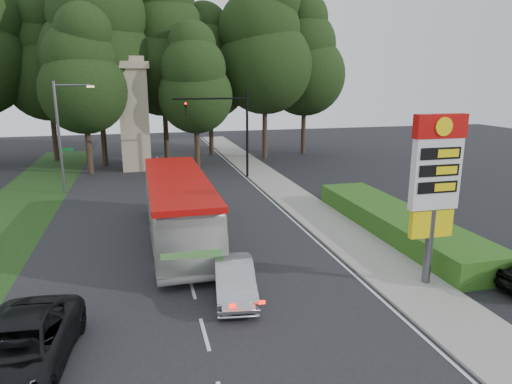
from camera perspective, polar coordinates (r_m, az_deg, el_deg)
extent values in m
plane|color=black|center=(15.23, -6.16, -18.26)|extent=(120.00, 120.00, 0.00)
cube|color=black|center=(26.13, -10.01, -4.32)|extent=(14.00, 80.00, 0.02)
cube|color=gray|center=(27.98, 7.61, -2.90)|extent=(3.00, 80.00, 0.12)
cube|color=#193814|center=(32.78, -27.69, -2.00)|extent=(5.00, 50.00, 0.02)
cube|color=#2B5216|center=(25.73, 17.22, -3.66)|extent=(3.00, 14.00, 1.20)
cylinder|color=#59595E|center=(19.48, 20.78, -6.50)|extent=(0.32, 0.32, 3.20)
cube|color=yellow|center=(19.17, 21.03, -3.69)|extent=(1.80, 0.25, 1.10)
cube|color=silver|center=(18.69, 21.56, 2.17)|extent=(2.00, 0.35, 2.80)
cube|color=#B00B09|center=(18.44, 22.06, 7.65)|extent=(2.10, 0.40, 0.90)
cylinder|color=yellow|center=(18.27, 22.47, 7.57)|extent=(0.70, 0.05, 0.70)
cube|color=black|center=(18.41, 22.12, 4.49)|extent=(1.70, 0.04, 0.45)
cube|color=black|center=(18.51, 21.94, 2.51)|extent=(1.70, 0.04, 0.45)
cube|color=black|center=(18.64, 21.76, 0.55)|extent=(1.70, 0.04, 0.45)
cylinder|color=black|center=(38.07, -1.11, 7.12)|extent=(0.20, 0.20, 7.20)
cylinder|color=black|center=(37.26, -5.72, 11.54)|extent=(6.00, 0.14, 0.14)
imported|color=black|center=(37.02, -8.83, 11.05)|extent=(0.18, 0.22, 1.10)
sphere|color=#FF0C05|center=(36.88, -8.80, 10.88)|extent=(0.18, 0.18, 0.18)
cylinder|color=#59595E|center=(35.47, -23.37, 6.15)|extent=(0.20, 0.20, 8.00)
cylinder|color=#59595E|center=(35.06, -21.99, 12.29)|extent=(2.40, 0.12, 0.12)
cube|color=#FFE599|center=(34.94, -19.98, 12.29)|extent=(0.50, 0.22, 0.14)
cube|color=#0C591E|center=(35.50, -22.53, 4.93)|extent=(0.85, 0.04, 0.22)
cube|color=#0C591E|center=(36.05, -23.10, 4.51)|extent=(0.04, 0.85, 0.22)
cube|color=gray|center=(42.95, -14.93, 8.64)|extent=(2.50, 2.50, 9.00)
cube|color=gray|center=(42.81, -15.34, 15.04)|extent=(3.00, 3.00, 0.60)
cube|color=gray|center=(42.83, -15.39, 15.71)|extent=(2.20, 2.20, 0.50)
cylinder|color=#2D2116|center=(50.77, -23.89, 6.62)|extent=(0.50, 0.50, 5.40)
sphere|color=black|center=(50.49, -24.52, 12.87)|extent=(8.40, 8.40, 8.40)
sphere|color=black|center=(50.59, -24.87, 16.25)|extent=(7.20, 7.20, 7.20)
sphere|color=black|center=(50.81, -25.18, 19.11)|extent=(5.40, 5.40, 5.40)
cylinder|color=#2D2116|center=(46.17, -18.57, 7.15)|extent=(0.50, 0.50, 6.48)
sphere|color=black|center=(45.95, -19.23, 15.42)|extent=(10.08, 10.08, 10.08)
sphere|color=black|center=(46.23, -19.61, 19.86)|extent=(8.64, 8.64, 8.64)
cylinder|color=#2D2116|center=(48.14, -11.21, 7.53)|extent=(0.50, 0.50, 5.94)
sphere|color=black|center=(47.88, -11.56, 14.81)|extent=(9.24, 9.24, 9.24)
sphere|color=black|center=(48.06, -11.76, 18.74)|extent=(7.92, 7.92, 7.92)
sphere|color=black|center=(48.39, -11.93, 22.04)|extent=(5.94, 5.94, 5.94)
cylinder|color=#2D2116|center=(50.68, -5.63, 7.62)|extent=(0.50, 0.50, 5.22)
sphere|color=black|center=(50.38, -5.78, 13.70)|extent=(8.12, 8.12, 8.12)
sphere|color=black|center=(50.46, -5.86, 16.99)|extent=(6.96, 6.96, 6.96)
sphere|color=black|center=(50.66, -5.93, 19.78)|extent=(5.22, 5.22, 5.22)
cylinder|color=#2D2116|center=(47.78, 1.10, 7.85)|extent=(0.50, 0.50, 6.12)
sphere|color=black|center=(47.54, 1.14, 15.41)|extent=(9.52, 9.52, 9.52)
sphere|color=black|center=(47.75, 1.16, 19.50)|extent=(8.16, 8.16, 8.16)
sphere|color=black|center=(48.12, 1.17, 22.92)|extent=(6.12, 6.12, 6.12)
cylinder|color=#2D2116|center=(51.23, 5.94, 7.89)|extent=(0.50, 0.50, 5.58)
sphere|color=black|center=(50.96, 6.11, 14.31)|extent=(8.68, 8.68, 8.68)
sphere|color=black|center=(51.08, 6.20, 17.79)|extent=(7.44, 7.44, 7.44)
sphere|color=black|center=(51.33, 6.28, 20.72)|extent=(5.58, 5.58, 5.58)
cylinder|color=#2D2116|center=(42.41, -20.18, 5.26)|extent=(0.50, 0.50, 4.68)
sphere|color=black|center=(42.03, -20.73, 11.75)|extent=(7.28, 7.28, 7.28)
sphere|color=black|center=(42.05, -21.04, 15.28)|extent=(6.24, 6.24, 6.24)
sphere|color=black|center=(42.20, -21.31, 18.26)|extent=(4.68, 4.68, 4.68)
cylinder|color=#2D2116|center=(43.02, -7.37, 5.86)|extent=(0.50, 0.50, 4.32)
sphere|color=black|center=(42.64, -7.55, 11.78)|extent=(6.72, 6.72, 6.72)
sphere|color=black|center=(42.62, -7.66, 15.00)|extent=(5.76, 5.76, 5.76)
sphere|color=black|center=(42.71, -7.75, 17.74)|extent=(4.32, 4.32, 4.32)
imported|color=silver|center=(23.43, -9.70, -2.18)|extent=(2.90, 12.07, 3.36)
imported|color=#9FA1A6|center=(17.64, -2.71, -10.91)|extent=(1.99, 4.33, 1.38)
imported|color=black|center=(14.93, -27.55, -17.07)|extent=(3.18, 5.91, 1.58)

